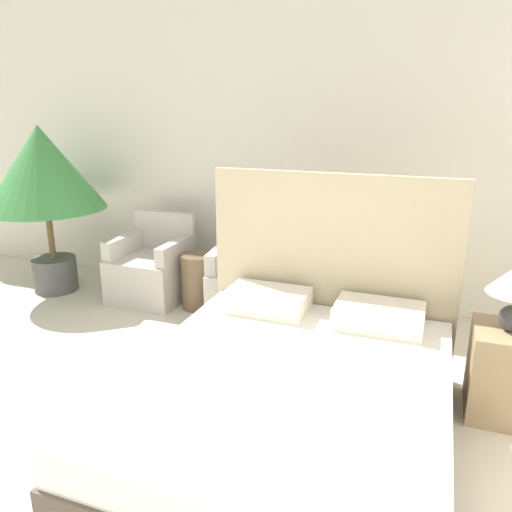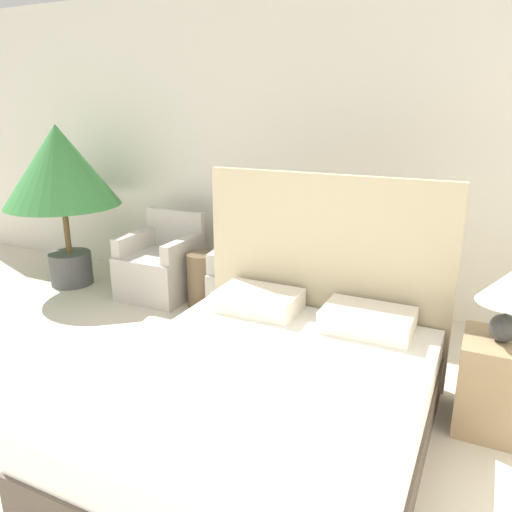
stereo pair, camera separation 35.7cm
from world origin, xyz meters
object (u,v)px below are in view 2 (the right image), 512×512
at_px(nightstand, 496,385).
at_px(side_table, 203,280).
at_px(bed, 270,393).
at_px(table_lamp, 509,293).
at_px(potted_palm, 60,172).
at_px(armchair_near_window_left, 161,269).
at_px(armchair_near_window_right, 255,285).

distance_m(nightstand, side_table, 2.67).
bearing_deg(bed, table_lamp, 28.97).
bearing_deg(bed, potted_palm, 154.38).
distance_m(armchair_near_window_left, nightstand, 3.18).
height_order(nightstand, table_lamp, table_lamp).
relative_size(armchair_near_window_right, potted_palm, 0.49).
xyz_separation_m(bed, nightstand, (1.16, 0.64, 0.00)).
xyz_separation_m(bed, armchair_near_window_left, (-1.89, 1.56, -0.01)).
xyz_separation_m(armchair_near_window_left, table_lamp, (3.04, -0.92, 0.58)).
distance_m(potted_palm, nightstand, 4.28).
xyz_separation_m(armchair_near_window_left, nightstand, (3.05, -0.92, 0.01)).
bearing_deg(armchair_near_window_left, side_table, -5.65).
relative_size(bed, armchair_near_window_left, 2.50).
xyz_separation_m(armchair_near_window_right, table_lamp, (2.00, -0.92, 0.58)).
height_order(armchair_near_window_right, side_table, armchair_near_window_right).
xyz_separation_m(armchair_near_window_right, side_table, (-0.52, -0.06, -0.02)).
bearing_deg(armchair_near_window_right, nightstand, -31.82).
bearing_deg(bed, side_table, 132.30).
distance_m(armchair_near_window_left, armchair_near_window_right, 1.04).
bearing_deg(armchair_near_window_right, potted_palm, 176.65).
distance_m(bed, table_lamp, 1.43).
height_order(armchair_near_window_right, potted_palm, potted_palm).
height_order(bed, armchair_near_window_left, bed).
distance_m(table_lamp, side_table, 2.73).
height_order(potted_palm, nightstand, potted_palm).
height_order(bed, side_table, bed).
bearing_deg(table_lamp, side_table, 161.00).
xyz_separation_m(armchair_near_window_left, armchair_near_window_right, (1.04, -0.00, 0.00)).
xyz_separation_m(nightstand, side_table, (-2.53, 0.86, -0.02)).
bearing_deg(bed, nightstand, 29.02).
distance_m(armchair_near_window_right, potted_palm, 2.30).
distance_m(armchair_near_window_left, side_table, 0.52).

